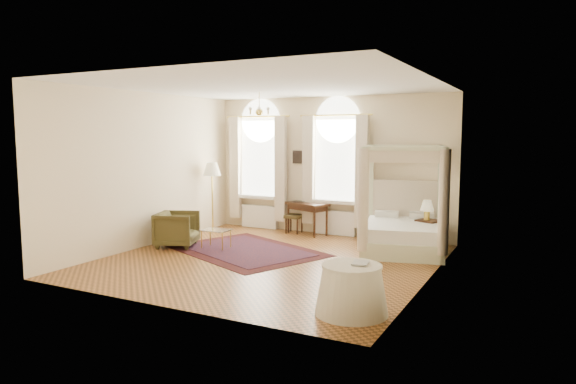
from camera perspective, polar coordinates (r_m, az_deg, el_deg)
name	(u,v)px	position (r m, az deg, el deg)	size (l,w,h in m)	color
ground	(269,260)	(9.92, -2.12, -7.60)	(6.00, 6.00, 0.00)	#9D602D
room_walls	(269,157)	(9.64, -2.17, 3.90)	(6.00, 6.00, 6.00)	beige
window_left	(259,171)	(13.10, -3.26, 2.39)	(1.62, 0.27, 3.29)	silver
window_right	(336,173)	(12.17, 5.31, 2.07)	(1.62, 0.27, 3.29)	silver
chandelier	(259,111)	(11.13, -3.22, 9.00)	(0.51, 0.45, 0.50)	gold
wall_pictures	(333,156)	(12.28, 5.01, 4.00)	(2.54, 0.03, 0.39)	black
canopy_bed	(403,228)	(10.80, 12.66, -3.91)	(2.04, 2.32, 2.18)	beige
nightstand	(428,235)	(11.16, 15.33, -4.60)	(0.44, 0.40, 0.63)	#341A0E
nightstand_lamp	(427,207)	(11.07, 15.20, -1.60)	(0.28, 0.28, 0.41)	gold
writing_desk	(307,207)	(12.36, 2.16, -1.71)	(1.15, 0.86, 0.77)	#341A0E
laptop	(299,202)	(12.44, 1.25, -1.07)	(0.35, 0.22, 0.03)	black
stool	(294,218)	(12.56, 0.67, -2.87)	(0.42, 0.42, 0.45)	#41361B
armchair	(177,229)	(11.29, -12.22, -4.06)	(0.81, 0.83, 0.76)	#413A1B
coffee_table	(216,231)	(10.99, -8.01, -4.35)	(0.61, 0.44, 0.40)	white
floor_lamp	(212,173)	(12.77, -8.45, 2.13)	(0.44, 0.44, 1.72)	gold
oriental_rug	(246,250)	(10.75, -4.69, -6.49)	(3.72, 3.26, 0.01)	#3D0E0E
side_table	(352,290)	(7.05, 7.08, -10.72)	(0.99, 0.99, 0.67)	beige
book	(353,262)	(7.02, 7.19, -7.78)	(0.21, 0.28, 0.03)	black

